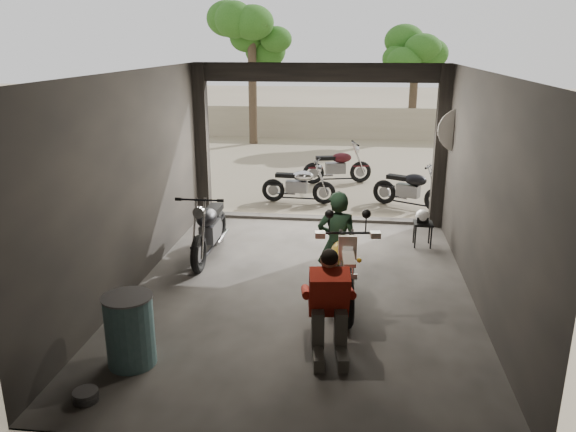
% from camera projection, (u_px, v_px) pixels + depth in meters
% --- Properties ---
extents(ground, '(80.00, 80.00, 0.00)m').
position_uv_depth(ground, '(301.00, 291.00, 8.45)').
color(ground, '#7A6D56').
rests_on(ground, ground).
extents(garage, '(7.00, 7.13, 3.20)m').
position_uv_depth(garage, '(305.00, 199.00, 8.59)').
color(garage, '#2D2B28').
rests_on(garage, ground).
extents(boundary_wall, '(18.00, 0.30, 1.20)m').
position_uv_depth(boundary_wall, '(337.00, 123.00, 21.54)').
color(boundary_wall, gray).
rests_on(boundary_wall, ground).
extents(tree_left, '(2.20, 2.20, 5.60)m').
position_uv_depth(tree_left, '(252.00, 29.00, 19.46)').
color(tree_left, '#382B1E').
rests_on(tree_left, ground).
extents(tree_right, '(2.20, 2.20, 5.00)m').
position_uv_depth(tree_right, '(417.00, 42.00, 20.34)').
color(tree_right, '#382B1E').
rests_on(tree_right, ground).
extents(main_bike, '(1.02, 2.01, 1.28)m').
position_uv_depth(main_bike, '(342.00, 261.00, 7.89)').
color(main_bike, beige).
rests_on(main_bike, ground).
extents(left_bike, '(0.73, 1.77, 1.20)m').
position_uv_depth(left_bike, '(209.00, 224.00, 9.60)').
color(left_bike, black).
rests_on(left_bike, ground).
extents(outside_bike_a, '(1.54, 0.71, 1.02)m').
position_uv_depth(outside_bike_a, '(298.00, 181.00, 12.90)').
color(outside_bike_a, black).
rests_on(outside_bike_a, ground).
extents(outside_bike_b, '(1.71, 1.02, 1.08)m').
position_uv_depth(outside_bike_b, '(337.00, 163.00, 14.69)').
color(outside_bike_b, '#3C0E13').
rests_on(outside_bike_b, ground).
extents(outside_bike_c, '(1.68, 1.30, 1.06)m').
position_uv_depth(outside_bike_c, '(410.00, 185.00, 12.47)').
color(outside_bike_c, black).
rests_on(outside_bike_c, ground).
extents(rider, '(0.61, 0.43, 1.59)m').
position_uv_depth(rider, '(337.00, 244.00, 8.07)').
color(rider, black).
rests_on(rider, ground).
extents(mechanic, '(0.73, 0.92, 1.24)m').
position_uv_depth(mechanic, '(330.00, 308.00, 6.53)').
color(mechanic, '#B42918').
rests_on(mechanic, ground).
extents(stool, '(0.33, 0.33, 0.47)m').
position_uv_depth(stool, '(423.00, 226.00, 10.14)').
color(stool, black).
rests_on(stool, ground).
extents(helmet, '(0.32, 0.33, 0.24)m').
position_uv_depth(helmet, '(422.00, 216.00, 10.10)').
color(helmet, silver).
rests_on(helmet, stool).
extents(oil_drum, '(0.63, 0.63, 0.86)m').
position_uv_depth(oil_drum, '(130.00, 331.00, 6.39)').
color(oil_drum, '#3F666B').
rests_on(oil_drum, ground).
extents(sign_post, '(0.81, 0.08, 2.44)m').
position_uv_depth(sign_post, '(459.00, 151.00, 10.33)').
color(sign_post, black).
rests_on(sign_post, ground).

